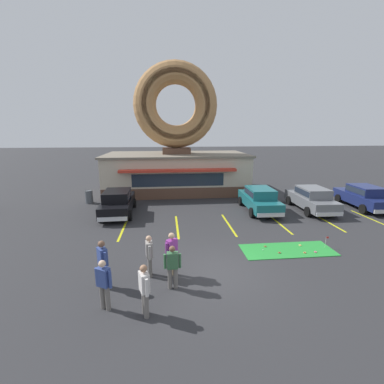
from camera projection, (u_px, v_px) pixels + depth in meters
The scene contains 27 objects.
ground_plane at pixel (216, 272), 9.90m from camera, with size 160.00×160.00×0.00m, color #2D2D30.
donut_shop_building at pixel (176, 149), 22.44m from camera, with size 12.30×6.75×10.96m.
putting_mat at pixel (287, 250), 11.69m from camera, with size 4.15×1.54×0.03m, color green.
mini_donut_near_left at pixel (300, 245), 12.10m from camera, with size 0.13×0.13×0.04m, color #E5C666.
mini_donut_near_right at pixel (279, 253), 11.36m from camera, with size 0.13×0.13×0.04m, color brown.
mini_donut_mid_left at pixel (265, 246), 11.98m from camera, with size 0.13×0.13×0.04m, color brown.
mini_donut_mid_centre at pixel (305, 253), 11.37m from camera, with size 0.13×0.13×0.04m, color #D17F47.
mini_donut_mid_right at pixel (315, 252), 11.43m from camera, with size 0.13×0.13×0.04m, color #D8667F.
golf_ball at pixel (263, 250), 11.63m from camera, with size 0.04×0.04×0.04m, color white.
putting_flag_pin at pixel (327, 239), 11.80m from camera, with size 0.13×0.01×0.55m.
car_black at pixel (118, 201), 16.56m from camera, with size 2.06×4.60×1.60m.
car_navy at pixel (364, 196), 17.95m from camera, with size 2.17×4.65×1.60m.
car_teal at pixel (259, 198), 17.28m from camera, with size 2.06×4.60×1.60m.
car_grey at pixel (311, 198), 17.43m from camera, with size 2.08×4.61×1.60m.
pedestrian_blue_sweater_man at pixel (144, 288), 7.37m from camera, with size 0.36×0.56×1.64m.
pedestrian_hooded_kid at pixel (172, 252), 9.43m from camera, with size 0.47×0.43×1.72m.
pedestrian_leather_jacket_man at pixel (149, 254), 9.45m from camera, with size 0.29×0.59×1.60m.
pedestrian_clipboard_woman at pixel (103, 262), 8.72m from camera, with size 0.41×0.51×1.73m.
pedestrian_beanie_man at pixel (104, 283), 7.65m from camera, with size 0.54×0.39×1.62m.
pedestrian_crossing_woman at pixel (173, 265), 8.69m from camera, with size 0.60×0.24×1.57m.
trash_bin at pixel (89, 197), 19.23m from camera, with size 0.57×0.57×0.97m.
parking_stripe_far_left at pixel (123, 228), 14.32m from camera, with size 0.12×3.60×0.01m, color yellow.
parking_stripe_left at pixel (177, 226), 14.61m from camera, with size 0.12×3.60×0.01m, color yellow.
parking_stripe_mid_left at pixel (229, 225), 14.90m from camera, with size 0.12×3.60×0.01m, color yellow.
parking_stripe_centre at pixel (278, 223), 15.20m from camera, with size 0.12×3.60×0.01m, color yellow.
parking_stripe_mid_right at pixel (326, 221), 15.49m from camera, with size 0.12×3.60×0.01m, color yellow.
parking_stripe_right at pixel (372, 219), 15.78m from camera, with size 0.12×3.60×0.01m, color yellow.
Camera 1 is at (-1.82, -8.77, 5.30)m, focal length 24.00 mm.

